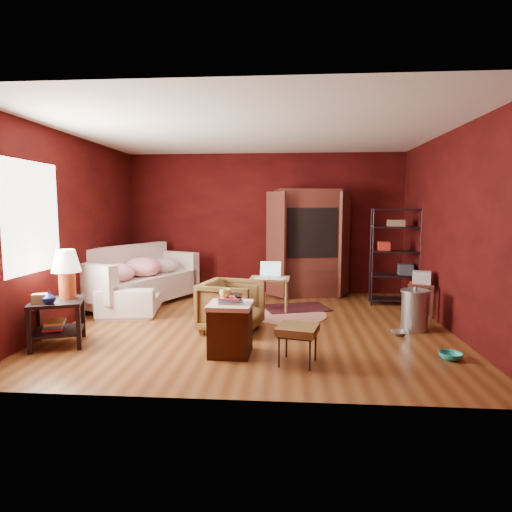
% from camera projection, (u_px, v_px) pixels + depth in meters
% --- Properties ---
extents(room, '(5.54, 5.04, 2.84)m').
position_uv_depth(room, '(252.00, 230.00, 6.15)').
color(room, brown).
rests_on(room, ground).
extents(sofa, '(0.99, 2.35, 0.89)m').
position_uv_depth(sofa, '(138.00, 280.00, 7.58)').
color(sofa, beige).
rests_on(sofa, ground).
extents(armchair, '(0.87, 0.91, 0.79)m').
position_uv_depth(armchair, '(231.00, 304.00, 5.95)').
color(armchair, black).
rests_on(armchair, ground).
extents(pet_bowl_steel, '(0.22, 0.05, 0.21)m').
position_uv_depth(pet_bowl_steel, '(399.00, 327.00, 5.79)').
color(pet_bowl_steel, '#B5B8BD').
rests_on(pet_bowl_steel, ground).
extents(pet_bowl_turquoise, '(0.26, 0.12, 0.25)m').
position_uv_depth(pet_bowl_turquoise, '(451.00, 349.00, 4.85)').
color(pet_bowl_turquoise, teal).
rests_on(pet_bowl_turquoise, ground).
extents(vase, '(0.20, 0.20, 0.15)m').
position_uv_depth(vase, '(49.00, 298.00, 5.12)').
color(vase, '#0C1140').
rests_on(vase, side_table).
extents(mug, '(0.14, 0.12, 0.13)m').
position_uv_depth(mug, '(225.00, 292.00, 4.95)').
color(mug, '#FEF87C').
rests_on(mug, hamper).
extents(side_table, '(0.78, 0.78, 1.19)m').
position_uv_depth(side_table, '(62.00, 288.00, 5.37)').
color(side_table, black).
rests_on(side_table, ground).
extents(sofa_cushions, '(1.73, 2.44, 0.96)m').
position_uv_depth(sofa_cushions, '(138.00, 278.00, 7.60)').
color(sofa_cushions, beige).
rests_on(sofa_cushions, sofa).
extents(hamper, '(0.52, 0.52, 0.70)m').
position_uv_depth(hamper, '(230.00, 328.00, 5.00)').
color(hamper, '#3E1E0E').
rests_on(hamper, ground).
extents(footstool, '(0.51, 0.51, 0.43)m').
position_uv_depth(footstool, '(298.00, 331.00, 4.69)').
color(footstool, black).
rests_on(footstool, ground).
extents(rug_round, '(1.64, 1.64, 0.01)m').
position_uv_depth(rug_round, '(288.00, 315.00, 6.87)').
color(rug_round, beige).
rests_on(rug_round, ground).
extents(rug_oriental, '(1.23, 0.99, 0.01)m').
position_uv_depth(rug_oriental, '(296.00, 308.00, 7.33)').
color(rug_oriental, '#4C141A').
rests_on(rug_oriental, ground).
extents(laptop_desk, '(0.67, 0.53, 0.81)m').
position_uv_depth(laptop_desk, '(270.00, 281.00, 7.16)').
color(laptop_desk, olive).
rests_on(laptop_desk, ground).
extents(tv_armoire, '(1.61, 1.03, 2.07)m').
position_uv_depth(tv_armoire, '(307.00, 241.00, 8.31)').
color(tv_armoire, '#592119').
rests_on(tv_armoire, ground).
extents(wire_shelving, '(0.86, 0.42, 1.71)m').
position_uv_depth(wire_shelving, '(395.00, 252.00, 7.55)').
color(wire_shelving, black).
rests_on(wire_shelving, ground).
extents(small_stand, '(0.48, 0.48, 0.75)m').
position_uv_depth(small_stand, '(422.00, 284.00, 6.57)').
color(small_stand, '#592119').
rests_on(small_stand, ground).
extents(trash_can, '(0.45, 0.45, 0.62)m').
position_uv_depth(trash_can, '(415.00, 310.00, 6.01)').
color(trash_can, '#A8ACB0').
rests_on(trash_can, ground).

